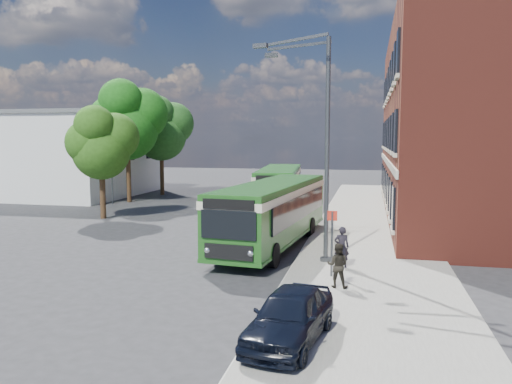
% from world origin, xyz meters
% --- Properties ---
extents(ground, '(120.00, 120.00, 0.00)m').
position_xyz_m(ground, '(0.00, 0.00, 0.00)').
color(ground, '#2A2A2D').
rests_on(ground, ground).
extents(pavement, '(6.00, 48.00, 0.15)m').
position_xyz_m(pavement, '(7.00, 8.00, 0.07)').
color(pavement, gray).
rests_on(pavement, ground).
extents(kerb_line, '(0.12, 48.00, 0.01)m').
position_xyz_m(kerb_line, '(3.95, 8.00, 0.01)').
color(kerb_line, beige).
rests_on(kerb_line, ground).
extents(brick_office, '(12.10, 26.00, 14.20)m').
position_xyz_m(brick_office, '(14.00, 12.00, 6.97)').
color(brick_office, maroon).
rests_on(brick_office, ground).
extents(white_building, '(9.40, 13.40, 7.30)m').
position_xyz_m(white_building, '(-18.00, 18.00, 3.66)').
color(white_building, silver).
rests_on(white_building, ground).
extents(flagpole, '(0.95, 0.10, 9.00)m').
position_xyz_m(flagpole, '(-12.45, 13.00, 4.94)').
color(flagpole, '#3E4143').
rests_on(flagpole, ground).
extents(street_lamp, '(2.96, 2.38, 9.00)m').
position_xyz_m(street_lamp, '(4.84, -2.00, 4.79)').
color(street_lamp, '#3E4143').
rests_on(street_lamp, ground).
extents(bus_stop_sign, '(0.35, 0.08, 2.52)m').
position_xyz_m(bus_stop_sign, '(5.60, -4.20, 1.51)').
color(bus_stop_sign, '#3E4143').
rests_on(bus_stop_sign, ground).
extents(bus_front, '(3.71, 11.61, 3.02)m').
position_xyz_m(bus_front, '(2.48, 0.96, 1.83)').
color(bus_front, '#1D5319').
rests_on(bus_front, ground).
extents(bus_rear, '(3.59, 11.11, 3.02)m').
position_xyz_m(bus_rear, '(0.70, 12.56, 1.83)').
color(bus_rear, '#1F5E1D').
rests_on(bus_rear, ground).
extents(parked_car, '(2.11, 4.00, 1.30)m').
position_xyz_m(parked_car, '(5.04, -10.26, 0.80)').
color(parked_car, black).
rests_on(parked_car, pavement).
extents(pedestrian_a, '(0.63, 0.46, 1.58)m').
position_xyz_m(pedestrian_a, '(5.88, -2.83, 0.94)').
color(pedestrian_a, black).
rests_on(pedestrian_a, pavement).
extents(pedestrian_b, '(0.77, 0.63, 1.48)m').
position_xyz_m(pedestrian_b, '(5.89, -5.50, 0.89)').
color(pedestrian_b, black).
rests_on(pedestrian_b, pavement).
extents(tree_left, '(4.21, 4.01, 7.11)m').
position_xyz_m(tree_left, '(-9.59, 6.58, 4.82)').
color(tree_left, '#372414').
rests_on(tree_left, ground).
extents(tree_mid, '(5.72, 5.43, 9.65)m').
position_xyz_m(tree_mid, '(-11.84, 14.54, 6.55)').
color(tree_mid, '#372414').
rests_on(tree_mid, ground).
extents(tree_right, '(5.23, 4.97, 8.83)m').
position_xyz_m(tree_right, '(-11.33, 19.94, 5.99)').
color(tree_right, '#372414').
rests_on(tree_right, ground).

